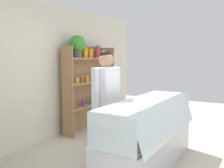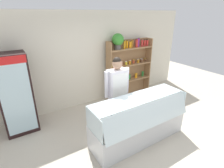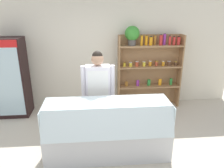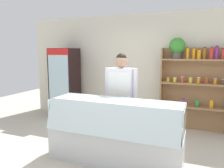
# 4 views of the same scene
# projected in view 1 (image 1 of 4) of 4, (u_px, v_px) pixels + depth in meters

# --- Properties ---
(ground_plane) EXTENTS (12.00, 12.00, 0.00)m
(ground_plane) POSITION_uv_depth(u_px,v_px,m) (152.00, 166.00, 3.76)
(ground_plane) COLOR beige
(back_wall) EXTENTS (6.80, 0.10, 2.70)m
(back_wall) POSITION_uv_depth(u_px,v_px,m) (42.00, 72.00, 4.78)
(back_wall) COLOR silver
(back_wall) RESTS_ON ground
(shelving_unit) EXTENTS (1.60, 0.35, 2.08)m
(shelving_unit) POSITION_uv_depth(u_px,v_px,m) (87.00, 75.00, 5.54)
(shelving_unit) COLOR #9E754C
(shelving_unit) RESTS_ON ground
(deli_display_case) EXTENTS (2.13, 0.74, 1.01)m
(deli_display_case) POSITION_uv_depth(u_px,v_px,m) (148.00, 146.00, 3.71)
(deli_display_case) COLOR silver
(deli_display_case) RESTS_ON ground
(shop_clerk) EXTENTS (0.64, 0.25, 1.75)m
(shop_clerk) POSITION_uv_depth(u_px,v_px,m) (107.00, 95.00, 3.85)
(shop_clerk) COLOR #383D51
(shop_clerk) RESTS_ON ground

